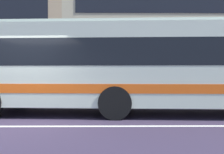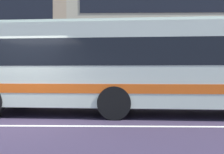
{
  "view_description": "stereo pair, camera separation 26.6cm",
  "coord_description": "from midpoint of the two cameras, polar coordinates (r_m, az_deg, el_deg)",
  "views": [
    {
      "loc": [
        2.49,
        -6.66,
        1.39
      ],
      "look_at": [
        2.57,
        1.57,
        1.26
      ],
      "focal_mm": 41.22,
      "sensor_mm": 36.0,
      "label": 1
    },
    {
      "loc": [
        2.76,
        -6.66,
        1.39
      ],
      "look_at": [
        2.57,
        1.57,
        1.26
      ],
      "focal_mm": 41.22,
      "sensor_mm": 36.0,
      "label": 2
    }
  ],
  "objects": [
    {
      "name": "ground_plane",
      "position": [
        7.29,
        -22.01,
        -10.15
      ],
      "size": [
        160.0,
        160.0,
        0.0
      ],
      "primitive_type": "plane",
      "color": "#33293D"
    },
    {
      "name": "lane_centre_line",
      "position": [
        7.29,
        -22.01,
        -10.12
      ],
      "size": [
        60.0,
        0.16,
        0.01
      ],
      "primitive_type": "cube",
      "color": "silver",
      "rests_on": "ground_plane"
    },
    {
      "name": "apartment_block_right",
      "position": [
        23.03,
        20.24,
        11.43
      ],
      "size": [
        22.65,
        8.05,
        11.25
      ],
      "color": "#C6B893",
      "rests_on": "ground_plane"
    },
    {
      "name": "transit_bus",
      "position": [
        8.76,
        4.56,
        2.79
      ],
      "size": [
        11.31,
        3.17,
        3.04
      ],
      "color": "beige",
      "rests_on": "ground_plane"
    }
  ]
}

